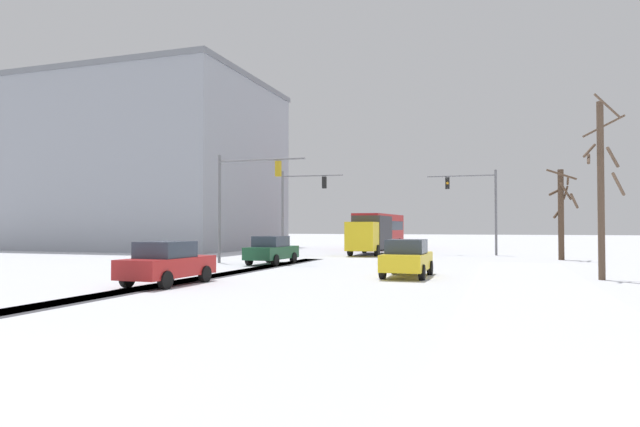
{
  "coord_description": "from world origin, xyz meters",
  "views": [
    {
      "loc": [
        8.15,
        -4.66,
        2.17
      ],
      "look_at": [
        0.0,
        19.84,
        2.8
      ],
      "focal_mm": 30.33,
      "sensor_mm": 36.0,
      "label": 1
    }
  ],
  "objects": [
    {
      "name": "wheel_track_right_lane",
      "position": [
        -3.84,
        14.17,
        0.0
      ],
      "size": [
        1.1,
        31.17,
        0.01
      ],
      "primitive_type": "cube",
      "color": "#424247",
      "rests_on": "ground"
    },
    {
      "name": "traffic_signal_far_left",
      "position": [
        -6.63,
        34.43,
        4.35
      ],
      "size": [
        4.89,
        0.57,
        6.5
      ],
      "color": "slate",
      "rests_on": "ground"
    },
    {
      "name": "sidewalk_kerb_right",
      "position": [
        9.31,
        12.75,
        0.06
      ],
      "size": [
        4.0,
        31.17,
        0.12
      ],
      "primitive_type": "cube",
      "color": "white",
      "rests_on": "ground"
    },
    {
      "name": "office_building_far_left_block",
      "position": [
        -26.08,
        41.64,
        8.22
      ],
      "size": [
        24.6,
        18.42,
        16.43
      ],
      "color": "#9399A3",
      "rests_on": "ground"
    },
    {
      "name": "car_red_third",
      "position": [
        -3.62,
        12.68,
        0.82
      ],
      "size": [
        1.91,
        4.14,
        1.62
      ],
      "color": "red",
      "rests_on": "ground"
    },
    {
      "name": "bare_tree_sidewalk_far",
      "position": [
        12.02,
        33.72,
        3.22
      ],
      "size": [
        2.07,
        1.86,
        5.91
      ],
      "color": "#4C3828",
      "rests_on": "ground"
    },
    {
      "name": "car_dark_green_lead",
      "position": [
        -4.37,
        24.11,
        0.82
      ],
      "size": [
        1.94,
        4.15,
        1.62
      ],
      "color": "#194C2D",
      "rests_on": "ground"
    },
    {
      "name": "wheel_track_left_lane",
      "position": [
        -3.42,
        14.17,
        0.0
      ],
      "size": [
        0.87,
        31.17,
        0.01
      ],
      "primitive_type": "cube",
      "color": "#424247",
      "rests_on": "ground"
    },
    {
      "name": "car_yellow_cab_second",
      "position": [
        4.36,
        18.62,
        0.82
      ],
      "size": [
        1.85,
        4.11,
        1.62
      ],
      "color": "yellow",
      "rests_on": "ground"
    },
    {
      "name": "bus_oncoming",
      "position": [
        -3.02,
        47.5,
        1.99
      ],
      "size": [
        2.95,
        11.08,
        3.38
      ],
      "color": "#B21E1E",
      "rests_on": "ground"
    },
    {
      "name": "bare_tree_sidewalk_mid",
      "position": [
        12.12,
        19.86,
        3.89
      ],
      "size": [
        1.73,
        2.0,
        7.51
      ],
      "color": "brown",
      "rests_on": "ground"
    },
    {
      "name": "box_truck_delivery",
      "position": [
        -1.41,
        36.51,
        1.63
      ],
      "size": [
        2.37,
        7.43,
        3.02
      ],
      "color": "yellow",
      "rests_on": "ground"
    },
    {
      "name": "traffic_signal_far_right",
      "position": [
        6.53,
        38.29,
        4.37
      ],
      "size": [
        5.2,
        0.46,
        6.5
      ],
      "color": "slate",
      "rests_on": "ground"
    },
    {
      "name": "wheel_track_center",
      "position": [
        -3.91,
        14.17,
        0.0
      ],
      "size": [
        0.87,
        31.17,
        0.01
      ],
      "primitive_type": "cube",
      "color": "#424247",
      "rests_on": "ground"
    },
    {
      "name": "traffic_signal_near_left",
      "position": [
        -6.4,
        24.35,
        4.4
      ],
      "size": [
        5.58,
        0.38,
        6.5
      ],
      "color": "slate",
      "rests_on": "ground"
    }
  ]
}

